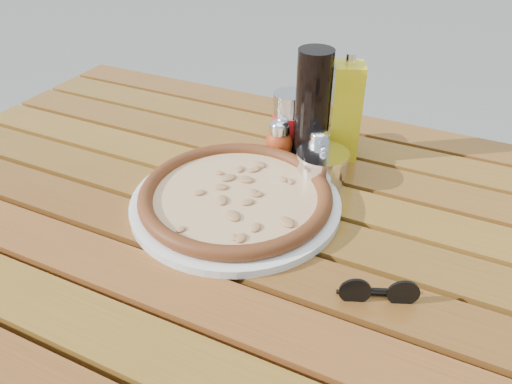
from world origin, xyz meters
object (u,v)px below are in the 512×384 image
at_px(oregano_shaker, 318,150).
at_px(soda_can, 289,122).
at_px(plate, 236,202).
at_px(olive_oil_cruet, 345,112).
at_px(pizza, 236,195).
at_px(pepper_shaker, 279,140).
at_px(table, 251,247).
at_px(parmesan_tin, 322,166).
at_px(dark_bottle, 313,107).
at_px(sunglasses, 379,292).

relative_size(oregano_shaker, soda_can, 0.68).
height_order(plate, olive_oil_cruet, olive_oil_cruet).
bearing_deg(olive_oil_cruet, plate, -114.55).
bearing_deg(pizza, soda_can, 89.21).
bearing_deg(plate, soda_can, 89.21).
bearing_deg(pepper_shaker, table, -80.49).
height_order(pizza, parmesan_tin, parmesan_tin).
xyz_separation_m(pepper_shaker, soda_can, (0.00, 0.04, 0.02)).
xyz_separation_m(table, dark_bottle, (0.02, 0.21, 0.19)).
relative_size(oregano_shaker, parmesan_tin, 0.78).
bearing_deg(table, soda_can, 97.14).
relative_size(plate, dark_bottle, 1.64).
xyz_separation_m(plate, pepper_shaker, (0.00, 0.19, 0.03)).
distance_m(oregano_shaker, dark_bottle, 0.08).
relative_size(table, pepper_shaker, 17.07).
bearing_deg(soda_can, olive_oil_cruet, 7.77).
height_order(soda_can, sunglasses, soda_can).
relative_size(plate, soda_can, 3.00).
bearing_deg(olive_oil_cruet, pepper_shaker, -152.81).
relative_size(pizza, soda_can, 3.35).
height_order(pizza, pepper_shaker, pepper_shaker).
bearing_deg(pizza, olive_oil_cruet, 65.45).
bearing_deg(pizza, oregano_shaker, 64.94).
bearing_deg(oregano_shaker, plate, -115.06).
relative_size(olive_oil_cruet, parmesan_tin, 2.00).
xyz_separation_m(table, oregano_shaker, (0.05, 0.19, 0.11)).
bearing_deg(olive_oil_cruet, oregano_shaker, -113.09).
xyz_separation_m(dark_bottle, sunglasses, (0.22, -0.32, -0.09)).
relative_size(table, olive_oil_cruet, 6.67).
xyz_separation_m(pizza, oregano_shaker, (0.08, 0.18, 0.02)).
distance_m(pepper_shaker, oregano_shaker, 0.08).
xyz_separation_m(olive_oil_cruet, parmesan_tin, (-0.01, -0.10, -0.07)).
distance_m(soda_can, olive_oil_cruet, 0.11).
distance_m(table, parmesan_tin, 0.20).
height_order(dark_bottle, soda_can, dark_bottle).
bearing_deg(olive_oil_cruet, sunglasses, -64.96).
height_order(table, oregano_shaker, oregano_shaker).
bearing_deg(sunglasses, table, 134.34).
distance_m(table, pizza, 0.10).
height_order(plate, oregano_shaker, oregano_shaker).
xyz_separation_m(pepper_shaker, sunglasses, (0.28, -0.30, -0.02)).
distance_m(pepper_shaker, sunglasses, 0.41).
bearing_deg(pepper_shaker, plate, -90.08).
relative_size(table, plate, 3.89).
relative_size(pizza, olive_oil_cruet, 1.92).
relative_size(pepper_shaker, parmesan_tin, 0.78).
distance_m(dark_bottle, parmesan_tin, 0.11).
height_order(plate, parmesan_tin, parmesan_tin).
xyz_separation_m(plate, sunglasses, (0.28, -0.11, 0.01)).
height_order(table, dark_bottle, dark_bottle).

